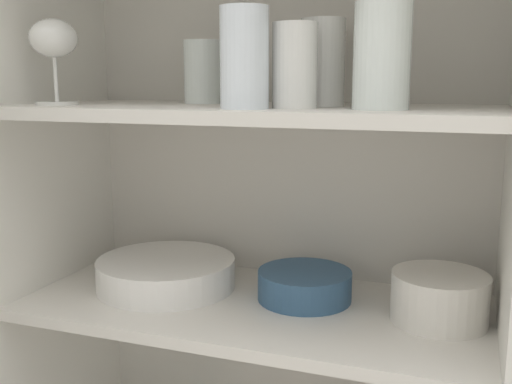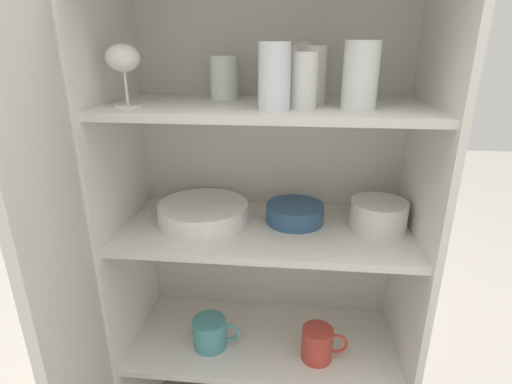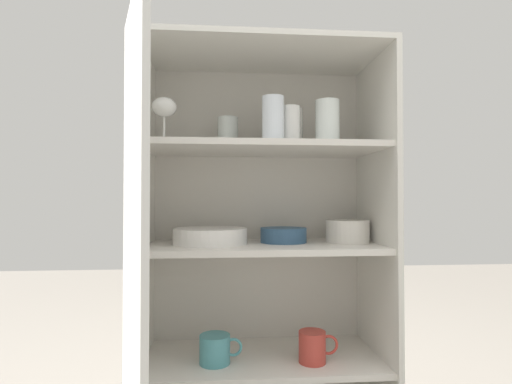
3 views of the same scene
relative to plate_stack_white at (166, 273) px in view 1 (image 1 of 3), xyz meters
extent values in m
cube|color=silver|center=(0.18, 0.17, -0.07)|extent=(0.82, 0.02, 1.37)
cube|color=white|center=(-0.22, -0.02, -0.07)|extent=(0.02, 0.39, 1.37)
cube|color=white|center=(0.58, -0.02, -0.07)|extent=(0.02, 0.39, 1.37)
cube|color=silver|center=(0.18, -0.02, -0.04)|extent=(0.78, 0.35, 0.02)
cube|color=silver|center=(0.18, -0.02, 0.30)|extent=(0.78, 0.35, 0.02)
cylinder|color=white|center=(0.06, 0.05, 0.36)|extent=(0.07, 0.07, 0.11)
cylinder|color=white|center=(0.29, 0.00, 0.38)|extent=(0.07, 0.07, 0.13)
cylinder|color=white|center=(0.39, -0.08, 0.38)|extent=(0.08, 0.08, 0.15)
cylinder|color=white|center=(0.20, -0.12, 0.38)|extent=(0.07, 0.07, 0.14)
cylinder|color=white|center=(0.26, -0.08, 0.37)|extent=(0.07, 0.07, 0.12)
cylinder|color=white|center=(-0.14, -0.10, 0.31)|extent=(0.07, 0.07, 0.01)
cylinder|color=white|center=(-0.14, -0.10, 0.35)|extent=(0.01, 0.01, 0.07)
ellipsoid|color=white|center=(-0.14, -0.10, 0.42)|extent=(0.08, 0.08, 0.06)
cylinder|color=silver|center=(0.26, 0.10, 0.31)|extent=(0.06, 0.06, 0.01)
cylinder|color=silver|center=(0.26, 0.10, 0.35)|extent=(0.01, 0.01, 0.08)
ellipsoid|color=silver|center=(0.26, 0.10, 0.42)|extent=(0.08, 0.08, 0.07)
cylinder|color=white|center=(0.00, 0.00, -0.02)|extent=(0.25, 0.25, 0.01)
cylinder|color=white|center=(0.00, 0.00, -0.01)|extent=(0.25, 0.25, 0.01)
cylinder|color=white|center=(0.00, 0.00, 0.00)|extent=(0.25, 0.25, 0.01)
cylinder|color=white|center=(0.00, 0.00, 0.00)|extent=(0.25, 0.25, 0.01)
cylinder|color=white|center=(0.00, 0.00, 0.01)|extent=(0.25, 0.25, 0.01)
cylinder|color=white|center=(0.00, 0.00, 0.02)|extent=(0.25, 0.25, 0.01)
cylinder|color=silver|center=(0.48, 0.00, 0.01)|extent=(0.15, 0.15, 0.08)
torus|color=silver|center=(0.48, 0.00, 0.05)|extent=(0.15, 0.15, 0.01)
cylinder|color=#33567A|center=(0.26, 0.02, 0.00)|extent=(0.16, 0.16, 0.05)
torus|color=#33567A|center=(0.26, 0.02, 0.02)|extent=(0.16, 0.16, 0.01)
camera|label=1|loc=(0.51, -0.93, 0.35)|focal=42.00mm
camera|label=2|loc=(0.25, -1.01, 0.45)|focal=28.00mm
camera|label=3|loc=(0.04, -1.37, 0.12)|focal=28.00mm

